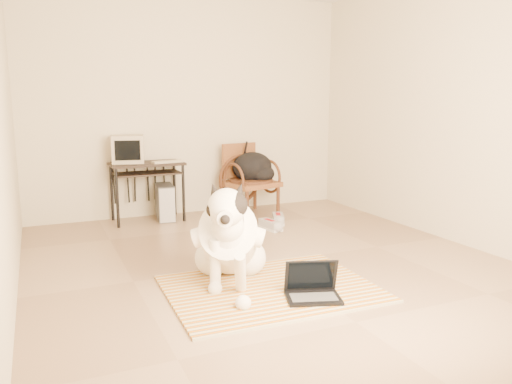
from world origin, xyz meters
TOP-DOWN VIEW (x-y plane):
  - floor at (0.00, 0.00)m, footprint 4.50×4.50m
  - wall_back at (0.00, 2.25)m, footprint 4.50×0.00m
  - wall_front at (0.00, -2.25)m, footprint 4.50×0.00m
  - wall_left at (-2.00, 0.00)m, footprint 0.00×4.50m
  - wall_right at (2.00, 0.00)m, footprint 0.00×4.50m
  - rug at (-0.26, -0.59)m, footprint 1.56×1.21m
  - dog at (-0.49, -0.33)m, footprint 0.66×1.18m
  - laptop at (-0.07, -0.88)m, footprint 0.45×0.38m
  - computer_desk at (-0.63, 1.98)m, footprint 0.84×0.47m
  - crt_monitor at (-0.82, 2.06)m, footprint 0.41×0.40m
  - desk_keyboard at (-0.41, 1.88)m, footprint 0.36×0.18m
  - pc_tower at (-0.43, 1.98)m, footprint 0.24×0.47m
  - rattan_chair at (0.60, 1.85)m, footprint 0.69×0.67m
  - backpack at (0.67, 1.84)m, footprint 0.51×0.44m
  - sneaker_left at (0.51, 1.03)m, footprint 0.18×0.32m
  - sneaker_right at (0.72, 1.25)m, footprint 0.23×0.33m

SIDE VIEW (x-z plane):
  - floor at x=0.00m, z-range 0.00..0.00m
  - rug at x=-0.26m, z-range 0.00..0.02m
  - sneaker_left at x=0.51m, z-range -0.01..0.10m
  - sneaker_right at x=0.72m, z-range -0.01..0.10m
  - laptop at x=-0.07m, z-range -0.05..0.22m
  - pc_tower at x=-0.43m, z-range 0.00..0.42m
  - dog at x=-0.49m, z-range -0.09..0.78m
  - rattan_chair at x=0.60m, z-range 0.00..0.88m
  - backpack at x=0.67m, z-range 0.39..0.76m
  - computer_desk at x=-0.63m, z-range 0.25..0.94m
  - desk_keyboard at x=-0.41m, z-range 0.69..0.72m
  - crt_monitor at x=-0.82m, z-range 0.69..1.01m
  - wall_back at x=0.00m, z-range -0.90..3.60m
  - wall_front at x=0.00m, z-range -0.90..3.60m
  - wall_left at x=-2.00m, z-range -0.90..3.60m
  - wall_right at x=2.00m, z-range -0.90..3.60m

